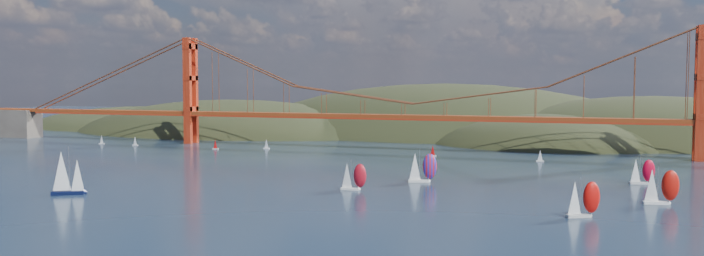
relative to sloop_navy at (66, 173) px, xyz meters
name	(u,v)px	position (x,y,z in m)	size (l,w,h in m)	color
ground	(211,228)	(62.52, -25.53, -6.11)	(1200.00, 1200.00, 0.00)	black
headlands	(530,159)	(107.47, 252.75, -18.57)	(725.00, 225.00, 96.00)	black
bridge	(410,82)	(60.77, 154.47, 26.12)	(552.00, 12.00, 55.00)	maroon
sloop_navy	(66,173)	(0.00, 0.00, 0.00)	(9.48, 7.96, 13.85)	black
racer_0	(353,176)	(74.51, 34.90, -1.85)	(7.83, 3.16, 9.02)	white
racer_1	(583,198)	(139.53, 14.49, -1.55)	(8.50, 6.65, 9.66)	silver
racer_2	(661,186)	(158.59, 39.52, -1.23)	(9.21, 4.89, 10.33)	white
racer_3	(642,171)	(156.31, 76.25, -1.94)	(7.87, 4.60, 8.83)	silver
racer_rwb	(422,167)	(90.03, 57.43, -1.16)	(9.38, 5.77, 10.49)	silver
distant_boat_0	(102,140)	(-98.11, 133.99, -3.71)	(3.00, 2.00, 4.70)	silver
distant_boat_1	(135,141)	(-76.52, 132.76, -3.71)	(3.00, 2.00, 4.70)	silver
distant_boat_2	(215,144)	(-28.25, 129.36, -3.71)	(3.00, 2.00, 4.70)	silver
distant_boat_3	(266,144)	(-6.27, 139.49, -3.71)	(3.00, 2.00, 4.70)	silver
distant_boat_8	(540,156)	(121.67, 128.57, -3.71)	(3.00, 2.00, 4.70)	silver
distant_boat_9	(433,151)	(76.31, 134.00, -3.71)	(3.00, 2.00, 4.70)	silver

